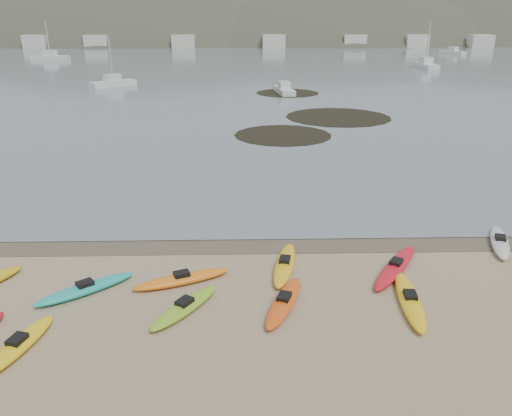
{
  "coord_description": "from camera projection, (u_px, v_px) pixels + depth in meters",
  "views": [
    {
      "loc": [
        -0.5,
        -19.77,
        9.07
      ],
      "look_at": [
        0.0,
        0.0,
        1.5
      ],
      "focal_mm": 35.0,
      "sensor_mm": 36.0,
      "label": 1
    }
  ],
  "objects": [
    {
      "name": "ground",
      "position": [
        256.0,
        240.0,
        21.72
      ],
      "size": [
        600.0,
        600.0,
        0.0
      ],
      "primitive_type": "plane",
      "color": "tan",
      "rests_on": "ground"
    },
    {
      "name": "wet_sand",
      "position": [
        256.0,
        243.0,
        21.43
      ],
      "size": [
        60.0,
        60.0,
        0.0
      ],
      "primitive_type": "plane",
      "color": "brown",
      "rests_on": "ground"
    },
    {
      "name": "water",
      "position": [
        243.0,
        33.0,
        301.78
      ],
      "size": [
        1200.0,
        1200.0,
        0.0
      ],
      "primitive_type": "plane",
      "color": "slate",
      "rests_on": "ground"
    },
    {
      "name": "kayaks",
      "position": [
        231.0,
        289.0,
        17.48
      ],
      "size": [
        22.19,
        10.22,
        0.34
      ],
      "color": "red",
      "rests_on": "ground"
    },
    {
      "name": "kelp_mats",
      "position": [
        308.0,
        113.0,
        50.54
      ],
      "size": [
        15.02,
        32.28,
        0.04
      ],
      "color": "black",
      "rests_on": "water"
    },
    {
      "name": "moored_boats",
      "position": [
        265.0,
        63.0,
        99.86
      ],
      "size": [
        105.35,
        78.03,
        1.19
      ],
      "color": "silver",
      "rests_on": "ground"
    },
    {
      "name": "far_hills",
      "position": [
        338.0,
        81.0,
        209.42
      ],
      "size": [
        550.0,
        135.0,
        80.0
      ],
      "color": "#384235",
      "rests_on": "ground"
    },
    {
      "name": "far_town",
      "position": [
        263.0,
        41.0,
        156.51
      ],
      "size": [
        199.0,
        5.0,
        4.0
      ],
      "color": "beige",
      "rests_on": "ground"
    }
  ]
}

